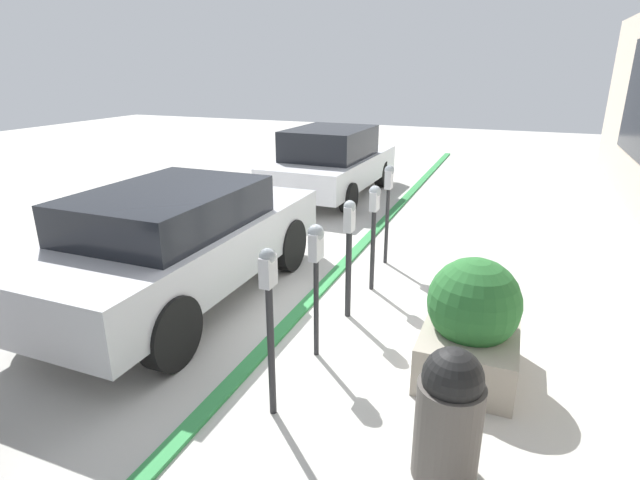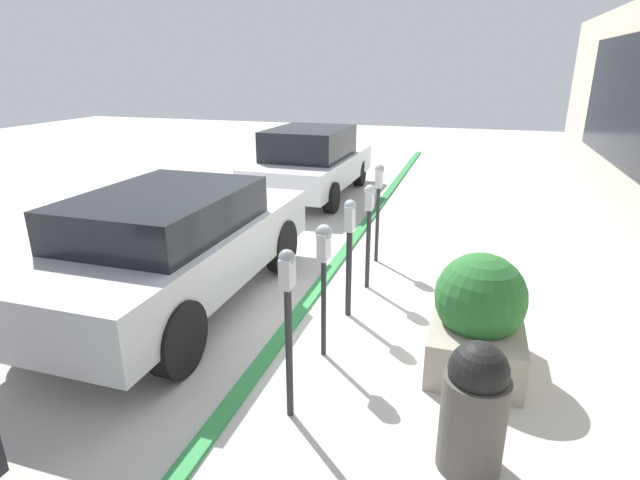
# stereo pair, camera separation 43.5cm
# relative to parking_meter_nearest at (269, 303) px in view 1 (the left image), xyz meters

# --- Properties ---
(ground_plane) EXTENTS (40.00, 40.00, 0.00)m
(ground_plane) POSITION_rel_parking_meter_nearest_xyz_m (1.87, 0.46, -1.04)
(ground_plane) COLOR beige
(curb_strip) EXTENTS (24.50, 0.16, 0.04)m
(curb_strip) POSITION_rel_parking_meter_nearest_xyz_m (1.87, 0.54, -1.02)
(curb_strip) COLOR #338C47
(curb_strip) RESTS_ON ground_plane
(parking_meter_nearest) EXTENTS (0.16, 0.13, 1.51)m
(parking_meter_nearest) POSITION_rel_parking_meter_nearest_xyz_m (0.00, 0.00, 0.00)
(parking_meter_nearest) COLOR #232326
(parking_meter_nearest) RESTS_ON ground_plane
(parking_meter_second) EXTENTS (0.19, 0.16, 1.41)m
(parking_meter_second) POSITION_rel_parking_meter_nearest_xyz_m (0.99, 0.00, 0.04)
(parking_meter_second) COLOR #232326
(parking_meter_second) RESTS_ON ground_plane
(parking_meter_middle) EXTENTS (0.16, 0.14, 1.42)m
(parking_meter_middle) POSITION_rel_parking_meter_nearest_xyz_m (1.91, -0.03, -0.09)
(parking_meter_middle) COLOR #232326
(parking_meter_middle) RESTS_ON ground_plane
(parking_meter_fourth) EXTENTS (0.18, 0.15, 1.41)m
(parking_meter_fourth) POSITION_rel_parking_meter_nearest_xyz_m (2.75, -0.08, -0.02)
(parking_meter_fourth) COLOR #232326
(parking_meter_fourth) RESTS_ON ground_plane
(parking_meter_farthest) EXTENTS (0.17, 0.14, 1.49)m
(parking_meter_farthest) POSITION_rel_parking_meter_nearest_xyz_m (3.74, -0.01, 0.04)
(parking_meter_farthest) COLOR #232326
(parking_meter_farthest) RESTS_ON ground_plane
(planter_box) EXTENTS (1.14, 0.88, 1.18)m
(planter_box) POSITION_rel_parking_meter_nearest_xyz_m (1.24, -1.48, -0.51)
(planter_box) COLOR #A39989
(planter_box) RESTS_ON ground_plane
(parked_car_middle) EXTENTS (4.37, 1.89, 1.47)m
(parked_car_middle) POSITION_rel_parking_meter_nearest_xyz_m (1.57, 2.07, -0.24)
(parked_car_middle) COLOR #B7B7BC
(parked_car_middle) RESTS_ON ground_plane
(parked_car_rear) EXTENTS (4.14, 1.91, 1.54)m
(parked_car_rear) POSITION_rel_parking_meter_nearest_xyz_m (7.33, 2.21, -0.26)
(parked_car_rear) COLOR silver
(parked_car_rear) RESTS_ON ground_plane
(trash_bin) EXTENTS (0.47, 0.47, 1.03)m
(trash_bin) POSITION_rel_parking_meter_nearest_xyz_m (-0.15, -1.47, -0.52)
(trash_bin) COLOR #514C47
(trash_bin) RESTS_ON ground_plane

